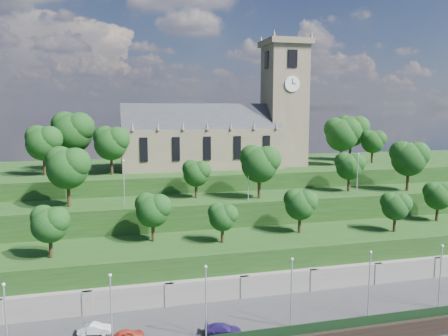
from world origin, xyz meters
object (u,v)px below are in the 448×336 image
object	(u,v)px
car_middle	(95,329)
car_left	(127,335)
car_right	(223,329)
church	(224,131)

from	to	relation	value
car_middle	car_left	bearing A→B (deg)	-116.37
car_right	car_middle	bearing A→B (deg)	92.84
church	car_left	bearing A→B (deg)	-116.79
car_left	car_middle	bearing A→B (deg)	43.36
car_left	car_right	distance (m)	10.51
church	car_right	world-z (taller)	church
church	car_right	distance (m)	48.85
car_right	car_left	bearing A→B (deg)	100.63
church	car_right	xyz separation A→B (m)	(-10.81, -43.27, -19.93)
church	car_right	bearing A→B (deg)	-104.02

